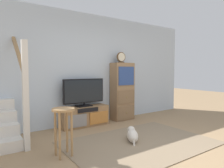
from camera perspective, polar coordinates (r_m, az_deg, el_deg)
name	(u,v)px	position (r m, az deg, el deg)	size (l,w,h in m)	color
ground_plane	(166,154)	(3.44, 14.93, -18.68)	(20.00, 20.00, 0.00)	#997A56
back_wall	(90,69)	(5.13, -6.21, 4.24)	(6.40, 0.12, 2.70)	silver
area_rug	(140,143)	(3.83, 7.82, -16.13)	(2.60, 1.80, 0.01)	#847056
media_console	(85,116)	(4.87, -7.75, -9.00)	(1.15, 0.38, 0.46)	#997047
television	(84,92)	(4.80, -7.94, -2.18)	(1.03, 0.22, 0.65)	black
side_cabinet	(122,91)	(5.39, 2.92, -2.11)	(0.58, 0.38, 1.51)	#93704C
desk_clock	(121,57)	(5.33, 2.58, 7.50)	(0.26, 0.08, 0.28)	#4C3823
bar_stool_near	(63,121)	(3.19, -13.59, -10.11)	(0.34, 0.34, 0.74)	#A37A4C
dog	(132,135)	(3.88, 5.76, -14.11)	(0.41, 0.49, 0.23)	beige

